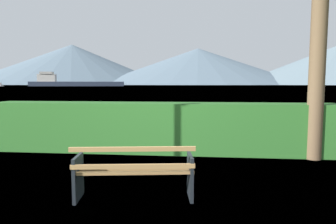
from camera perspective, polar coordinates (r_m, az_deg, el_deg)
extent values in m
plane|color=#567A38|center=(4.82, -6.39, -16.02)|extent=(1400.00, 1400.00, 0.00)
plane|color=#6B8EA3|center=(310.96, 5.63, 5.11)|extent=(620.00, 620.00, 0.00)
cube|color=tan|center=(4.49, -6.64, -11.57)|extent=(1.79, 0.31, 0.04)
cube|color=tan|center=(4.67, -6.45, -10.88)|extent=(1.79, 0.31, 0.04)
cube|color=tan|center=(4.86, -6.28, -10.24)|extent=(1.79, 0.31, 0.04)
cube|color=tan|center=(4.38, -6.73, -10.35)|extent=(1.79, 0.29, 0.06)
cube|color=tan|center=(4.27, -6.82, -7.09)|extent=(1.79, 0.29, 0.06)
cube|color=#1E2328|center=(4.83, -16.91, -11.94)|extent=(0.12, 0.51, 0.68)
cube|color=#1E2328|center=(4.70, 4.28, -12.19)|extent=(0.12, 0.51, 0.68)
cube|color=#2D6B28|center=(7.67, -1.49, -2.98)|extent=(8.80, 0.88, 1.27)
cylinder|color=brown|center=(7.67, 26.82, 9.44)|extent=(0.36, 0.36, 4.74)
cube|color=#2D384C|center=(221.22, -16.92, 5.19)|extent=(64.19, 26.43, 3.23)
cube|color=silver|center=(224.31, -22.24, 6.09)|extent=(13.24, 10.36, 5.17)
cube|color=beige|center=(224.40, -22.27, 6.96)|extent=(10.14, 10.13, 1.62)
cube|color=silver|center=(226.50, -29.63, 4.45)|extent=(6.31, 4.81, 1.18)
cube|color=beige|center=(226.50, -29.64, 4.76)|extent=(2.63, 2.40, 1.28)
cone|color=slate|center=(641.55, -17.88, 8.65)|extent=(392.13, 392.13, 80.72)
cone|color=slate|center=(575.21, 5.75, 8.68)|extent=(388.05, 388.05, 68.71)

